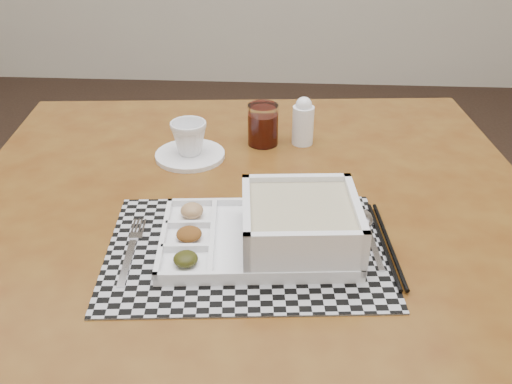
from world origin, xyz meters
TOP-DOWN VIEW (x-y plane):
  - floor at (0.00, 0.00)m, footprint 5.00×5.00m
  - dining_table at (0.42, -0.52)m, footprint 1.20×1.20m
  - placemat at (0.42, -0.65)m, footprint 0.48×0.36m
  - serving_tray at (0.48, -0.64)m, footprint 0.34×0.25m
  - fork at (0.23, -0.67)m, footprint 0.03×0.19m
  - spoon at (0.62, -0.56)m, footprint 0.04×0.18m
  - chopsticks at (0.65, -0.63)m, footprint 0.04×0.24m
  - saucer at (0.27, -0.32)m, footprint 0.15×0.15m
  - cup at (0.27, -0.32)m, footprint 0.08×0.08m
  - juice_glass at (0.42, -0.24)m, footprint 0.07×0.07m
  - creamer_bottle at (0.51, -0.23)m, footprint 0.05×0.05m

SIDE VIEW (x-z plane):
  - floor at x=0.00m, z-range 0.00..0.00m
  - dining_table at x=0.42m, z-range 0.33..1.16m
  - placemat at x=0.42m, z-range 0.83..0.83m
  - fork at x=0.23m, z-range 0.83..0.83m
  - saucer at x=0.27m, z-range 0.83..0.84m
  - spoon at x=0.62m, z-range 0.83..0.84m
  - chopsticks at x=0.65m, z-range 0.83..0.84m
  - serving_tray at x=0.48m, z-range 0.82..0.91m
  - juice_glass at x=0.42m, z-range 0.82..0.92m
  - cup at x=0.27m, z-range 0.84..0.91m
  - creamer_bottle at x=0.51m, z-range 0.83..0.94m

